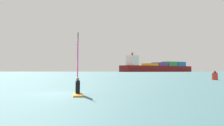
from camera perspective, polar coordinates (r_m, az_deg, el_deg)
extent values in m
plane|color=#386066|center=(22.75, -9.99, -5.92)|extent=(4000.00, 4000.00, 0.00)
cube|color=orange|center=(20.62, -6.68, -6.22)|extent=(1.37, 2.66, 0.12)
cylinder|color=black|center=(20.99, -6.69, -0.06)|extent=(0.38, 1.09, 4.34)
cube|color=#D8338C|center=(21.81, -6.74, -0.79)|extent=(0.80, 2.56, 4.24)
cylinder|color=black|center=(21.34, -6.72, -2.54)|extent=(0.54, 1.71, 0.04)
cylinder|color=black|center=(20.93, -6.70, -4.71)|extent=(0.46, 0.62, 0.98)
sphere|color=tan|center=(20.91, -6.69, -3.10)|extent=(0.22, 0.22, 0.22)
cube|color=maroon|center=(675.90, 8.99, -1.14)|extent=(163.53, 171.90, 13.56)
cube|color=silver|center=(620.15, 3.99, 0.49)|extent=(28.42, 28.03, 21.15)
cylinder|color=red|center=(620.79, 3.98, 1.74)|extent=(4.00, 4.00, 6.00)
cube|color=gold|center=(656.64, 7.40, -0.31)|extent=(38.21, 38.41, 5.20)
cube|color=#59388C|center=(680.28, 9.32, -0.24)|extent=(38.21, 38.41, 7.80)
cube|color=#2D8C47|center=(704.63, 11.10, -0.17)|extent=(38.21, 38.41, 10.40)
cube|color=#1E66AD|center=(729.59, 12.76, -0.21)|extent=(38.21, 38.41, 10.40)
cube|color=#60665B|center=(1292.58, 11.84, -0.49)|extent=(937.47, 403.53, 51.34)
cylinder|color=red|center=(60.60, 19.42, -2.49)|extent=(1.13, 1.13, 1.36)
cone|color=black|center=(60.59, 19.41, -1.61)|extent=(0.79, 0.79, 0.50)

